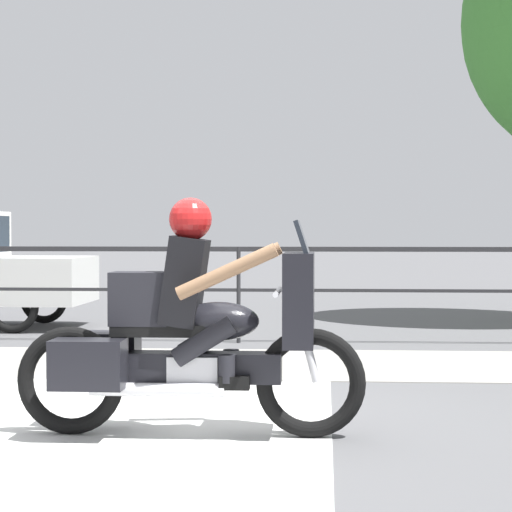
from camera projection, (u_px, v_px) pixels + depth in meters
The scene contains 5 objects.
ground_plane at pixel (173, 428), 7.02m from camera, with size 120.00×120.00×0.00m, color #565659.
sidewalk_band at pixel (223, 363), 10.41m from camera, with size 44.00×2.40×0.01m, color #99968E.
crosswalk_band at pixel (97, 432), 6.86m from camera, with size 3.23×6.00×0.01m, color silver.
fence_railing at pixel (239, 267), 12.31m from camera, with size 36.00×0.05×1.19m.
motorcycle at pixel (190, 332), 6.72m from camera, with size 2.37×0.76×1.61m.
Camera 1 is at (1.08, -6.93, 1.39)m, focal length 70.00 mm.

